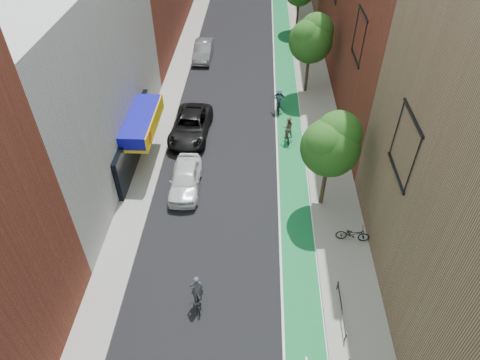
# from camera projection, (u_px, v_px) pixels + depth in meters

# --- Properties ---
(ground) EXTENTS (160.00, 160.00, 0.00)m
(ground) POSITION_uv_depth(u_px,v_px,m) (218.00, 353.00, 19.42)
(ground) COLOR black
(ground) RESTS_ON ground
(bike_lane) EXTENTS (2.00, 68.00, 0.01)m
(bike_lane) POSITION_uv_depth(u_px,v_px,m) (286.00, 81.00, 38.87)
(bike_lane) COLOR #126532
(bike_lane) RESTS_ON ground
(sidewalk_left) EXTENTS (2.00, 68.00, 0.15)m
(sidewalk_left) POSITION_uv_depth(u_px,v_px,m) (177.00, 77.00, 39.17)
(sidewalk_left) COLOR gray
(sidewalk_left) RESTS_ON ground
(sidewalk_right) EXTENTS (3.00, 68.00, 0.15)m
(sidewalk_right) POSITION_uv_depth(u_px,v_px,m) (313.00, 80.00, 38.74)
(sidewalk_right) COLOR gray
(sidewalk_right) RESTS_ON ground
(building_left_white) EXTENTS (8.00, 20.00, 12.00)m
(building_left_white) POSITION_uv_depth(u_px,v_px,m) (56.00, 81.00, 26.41)
(building_left_white) COLOR silver
(building_left_white) RESTS_ON ground
(tree_near) EXTENTS (3.40, 3.36, 6.42)m
(tree_near) POSITION_uv_depth(u_px,v_px,m) (331.00, 143.00, 23.72)
(tree_near) COLOR #332619
(tree_near) RESTS_ON ground
(tree_mid) EXTENTS (3.55, 3.53, 6.74)m
(tree_mid) POSITION_uv_depth(u_px,v_px,m) (311.00, 37.00, 34.12)
(tree_mid) COLOR #332619
(tree_mid) RESTS_ON ground
(parked_car_white) EXTENTS (1.98, 4.69, 1.58)m
(parked_car_white) POSITION_uv_depth(u_px,v_px,m) (185.00, 179.00, 27.36)
(parked_car_white) COLOR white
(parked_car_white) RESTS_ON ground
(parked_car_black) EXTENTS (2.96, 5.95, 1.62)m
(parked_car_black) POSITION_uv_depth(u_px,v_px,m) (191.00, 126.00, 31.88)
(parked_car_black) COLOR black
(parked_car_black) RESTS_ON ground
(parked_car_silver) EXTENTS (1.73, 4.81, 1.58)m
(parked_car_silver) POSITION_uv_depth(u_px,v_px,m) (203.00, 50.00, 41.90)
(parked_car_silver) COLOR gray
(parked_car_silver) RESTS_ON ground
(cyclist_lead) EXTENTS (0.90, 1.64, 2.05)m
(cyclist_lead) POSITION_uv_depth(u_px,v_px,m) (197.00, 295.00, 20.90)
(cyclist_lead) COLOR black
(cyclist_lead) RESTS_ON ground
(cyclist_lane_near) EXTENTS (0.85, 1.78, 1.97)m
(cyclist_lane_near) POSITION_uv_depth(u_px,v_px,m) (288.00, 131.00, 31.32)
(cyclist_lane_near) COLOR black
(cyclist_lane_near) RESTS_ON ground
(cyclist_lane_mid) EXTENTS (0.93, 1.81, 1.94)m
(cyclist_lane_mid) POSITION_uv_depth(u_px,v_px,m) (279.00, 103.00, 34.53)
(cyclist_lane_mid) COLOR black
(cyclist_lane_mid) RESTS_ON ground
(cyclist_lane_far) EXTENTS (1.04, 1.78, 1.94)m
(cyclist_lane_far) POSITION_uv_depth(u_px,v_px,m) (279.00, 102.00, 34.45)
(cyclist_lane_far) COLOR black
(cyclist_lane_far) RESTS_ON ground
(parked_bike_far) EXTENTS (1.92, 0.81, 0.99)m
(parked_bike_far) POSITION_uv_depth(u_px,v_px,m) (353.00, 234.00, 24.01)
(parked_bike_far) COLOR black
(parked_bike_far) RESTS_ON sidewalk_right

